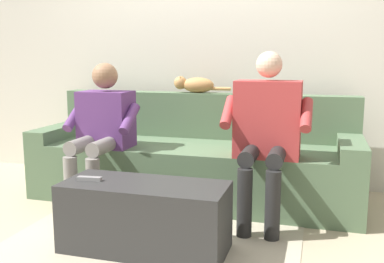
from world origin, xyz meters
TOP-DOWN VIEW (x-y plane):
  - ground_plane at (0.00, 0.60)m, footprint 8.00×8.00m
  - back_wall at (0.00, -0.71)m, footprint 5.30×0.06m
  - couch at (0.00, -0.14)m, footprint 2.63×0.86m
  - coffee_table at (0.00, 0.96)m, footprint 0.99×0.42m
  - person_left_seated at (-0.63, 0.27)m, footprint 0.61×0.56m
  - person_right_seated at (0.63, 0.28)m, footprint 0.55×0.59m
  - cat_on_backrest at (0.09, -0.43)m, footprint 0.51×0.14m
  - remote_gray at (0.34, 1.00)m, footprint 0.15×0.06m
  - floor_rug at (0.00, 0.84)m, footprint 1.83×1.74m

SIDE VIEW (x-z plane):
  - ground_plane at x=0.00m, z-range 0.00..0.00m
  - floor_rug at x=0.00m, z-range 0.00..0.01m
  - coffee_table at x=0.00m, z-range 0.00..0.42m
  - couch at x=0.00m, z-range -0.13..0.72m
  - remote_gray at x=0.34m, z-range 0.42..0.44m
  - person_right_seated at x=0.63m, z-range 0.08..1.20m
  - person_left_seated at x=-0.63m, z-range 0.08..1.28m
  - cat_on_backrest at x=0.09m, z-range 0.85..0.99m
  - back_wall at x=0.00m, z-range 0.00..2.62m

